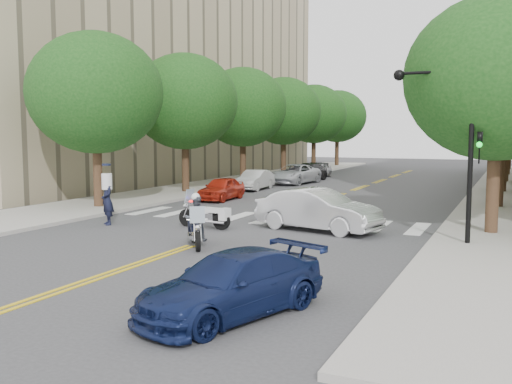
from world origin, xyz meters
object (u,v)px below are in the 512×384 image
Objects in this scene: motorcycle_police at (196,222)px; sedan_blue at (232,284)px; motorcycle_parked at (208,215)px; convertible at (318,210)px; officer_standing at (107,200)px.

motorcycle_police reaches higher than sedan_blue.
convertible reaches higher than motorcycle_parked.
sedan_blue is (4.28, -5.82, -0.15)m from motorcycle_police.
convertible is (8.10, 2.19, -0.20)m from officer_standing.
motorcycle_parked is 4.23m from officer_standing.
motorcycle_police is 5.22m from convertible.
motorcycle_parked is 4.20m from convertible.
officer_standing reaches higher than motorcycle_police.
officer_standing is at bearing -57.55° from motorcycle_police.
motorcycle_police reaches higher than motorcycle_parked.
convertible is at bearing 119.17° from sedan_blue.
sedan_blue is (5.63, -9.03, 0.11)m from motorcycle_parked.
sedan_blue is at bearing -3.99° from officer_standing.
motorcycle_parked is at bearing 142.07° from sedan_blue.
sedan_blue is (1.64, -10.32, -0.16)m from convertible.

